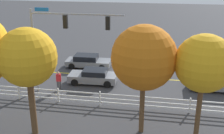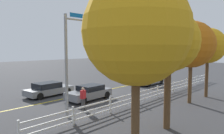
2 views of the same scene
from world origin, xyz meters
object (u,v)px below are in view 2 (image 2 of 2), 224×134
at_px(pedestrian, 83,97).
at_px(tree_1, 168,42).
at_px(tree_3, 191,45).
at_px(car_0, 89,92).
at_px(tree_2, 136,32).
at_px(tree_0, 208,46).
at_px(car_2, 49,89).
at_px(car_1, 150,79).

bearing_deg(pedestrian, tree_1, -9.32).
height_order(pedestrian, tree_3, tree_3).
xyz_separation_m(car_0, tree_2, (5.09, 8.71, 4.62)).
height_order(tree_0, tree_3, tree_3).
relative_size(car_2, tree_2, 0.61).
distance_m(tree_2, tree_3, 10.03).
distance_m(car_2, tree_2, 14.03).
relative_size(car_0, tree_3, 0.63).
relative_size(car_1, car_2, 0.95).
bearing_deg(car_1, pedestrian, 10.37).
xyz_separation_m(car_2, tree_0, (-9.68, 11.45, 4.15)).
bearing_deg(tree_3, tree_1, 11.53).
xyz_separation_m(tree_1, tree_3, (-6.50, -1.33, -0.05)).
height_order(car_0, pedestrian, pedestrian).
bearing_deg(tree_3, car_1, -127.71).
height_order(car_1, car_2, car_1).
relative_size(pedestrian, tree_0, 0.26).
xyz_separation_m(car_0, pedestrian, (2.45, 2.06, 0.28)).
bearing_deg(pedestrian, car_0, 113.89).
bearing_deg(tree_1, tree_2, 4.15).
height_order(car_0, tree_3, tree_3).
relative_size(tree_0, tree_3, 0.95).
bearing_deg(car_1, tree_2, 30.07).
height_order(tree_0, tree_1, tree_1).
relative_size(pedestrian, tree_2, 0.22).
height_order(car_2, tree_0, tree_0).
xyz_separation_m(tree_1, tree_2, (3.40, 0.25, 0.34)).
bearing_deg(car_2, tree_2, -107.61).
height_order(car_0, tree_2, tree_2).
distance_m(car_1, tree_1, 15.62).
distance_m(car_0, tree_0, 11.72).
xyz_separation_m(car_0, car_2, (1.58, -4.06, 0.00)).
bearing_deg(tree_2, car_0, -120.33).
relative_size(tree_0, tree_1, 0.97).
xyz_separation_m(pedestrian, tree_2, (2.64, 6.65, 4.33)).
height_order(pedestrian, tree_2, tree_2).
xyz_separation_m(car_2, tree_2, (3.51, 12.77, 4.61)).
distance_m(car_2, tree_3, 13.57).
bearing_deg(tree_3, car_0, -56.01).
relative_size(pedestrian, tree_1, 0.25).
relative_size(car_1, tree_1, 0.66).
bearing_deg(tree_2, tree_1, -175.85).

